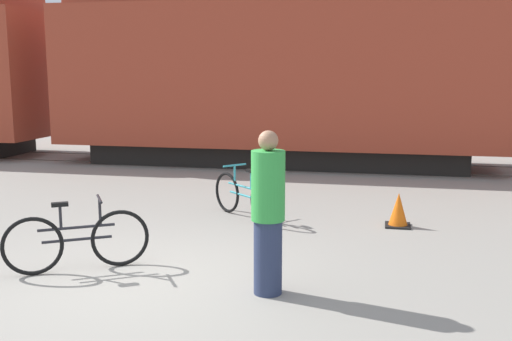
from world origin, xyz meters
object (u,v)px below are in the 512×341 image
at_px(bicycle_black, 77,241).
at_px(freight_train, 276,53).
at_px(person_in_green, 268,214).
at_px(traffic_cone, 398,211).
at_px(bicycle_teal, 245,196).

bearing_deg(bicycle_black, freight_train, 84.56).
bearing_deg(person_in_green, bicycle_black, 69.95).
xyz_separation_m(bicycle_black, person_in_green, (2.46, -0.27, 0.53)).
bearing_deg(traffic_cone, person_in_green, -114.20).
bearing_deg(freight_train, person_in_green, -80.27).
bearing_deg(bicycle_black, bicycle_teal, 65.06).
distance_m(person_in_green, traffic_cone, 3.69).
height_order(bicycle_black, bicycle_teal, bicycle_black).
xyz_separation_m(freight_train, traffic_cone, (3.09, -6.03, -2.66)).
relative_size(freight_train, bicycle_black, 24.00).
xyz_separation_m(bicycle_teal, person_in_green, (1.04, -3.32, 0.54)).
bearing_deg(person_in_green, traffic_cone, -38.11).
relative_size(freight_train, traffic_cone, 66.95).
xyz_separation_m(bicycle_teal, traffic_cone, (2.53, -0.01, -0.12)).
bearing_deg(bicycle_teal, person_in_green, -72.58).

